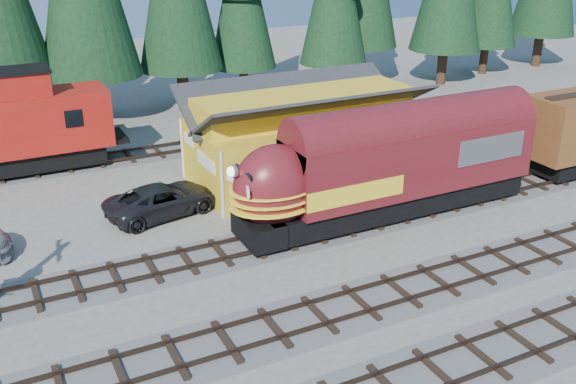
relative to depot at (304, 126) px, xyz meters
name	(u,v)px	position (x,y,z in m)	size (l,w,h in m)	color
ground	(419,258)	(0.00, -10.50, -2.96)	(120.00, 120.00, 0.00)	#6B665B
track_siding	(522,185)	(10.00, -6.50, -2.90)	(68.00, 3.20, 0.33)	#4C4947
track_spur	(96,162)	(-10.00, 7.50, -2.90)	(32.00, 3.20, 0.33)	#4C4947
depot	(304,126)	(0.00, 0.00, 0.00)	(12.80, 7.00, 5.30)	gold
locomotive	(381,171)	(0.63, -6.50, -0.46)	(15.70, 3.12, 4.27)	black
caboose	(12,129)	(-14.21, 7.50, -0.25)	(10.58, 3.07, 5.50)	black
pickup_truck_a	(162,200)	(-8.47, -1.32, -2.19)	(2.56, 5.55, 1.54)	black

